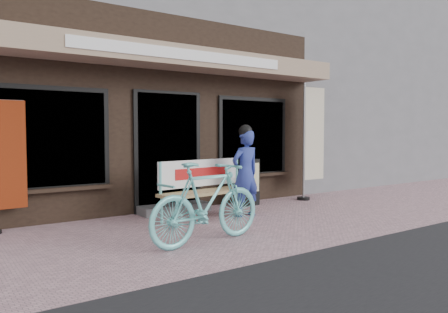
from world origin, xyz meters
TOP-DOWN VIEW (x-y plane):
  - ground at (0.00, 0.00)m, footprint 70.00×70.00m
  - storefront at (0.00, 4.96)m, footprint 7.00×6.77m
  - neighbor_right_near at (8.50, 5.50)m, footprint 10.00×7.00m
  - bench at (0.19, 1.00)m, footprint 1.85×0.67m
  - person at (0.85, 0.76)m, footprint 0.56×0.38m
  - bicycle at (-0.68, -0.43)m, footprint 1.83×0.71m
  - nobori_red at (-2.72, 1.77)m, footprint 0.58×0.23m
  - nobori_cream at (3.22, 1.46)m, footprint 0.72×0.27m
  - menu_stand at (1.55, 1.53)m, footprint 0.46×0.11m

SIDE VIEW (x-z plane):
  - ground at x=0.00m, z-range 0.00..0.00m
  - menu_stand at x=1.55m, z-range 0.01..0.93m
  - bicycle at x=-0.68m, z-range 0.00..1.07m
  - bench at x=0.19m, z-range 0.09..1.07m
  - person at x=0.85m, z-range -0.01..1.57m
  - nobori_red at x=-2.72m, z-range 0.03..2.01m
  - nobori_cream at x=3.22m, z-range 0.04..2.53m
  - neighbor_right_near at x=8.50m, z-range 0.00..5.60m
  - storefront at x=0.00m, z-range -0.01..5.99m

